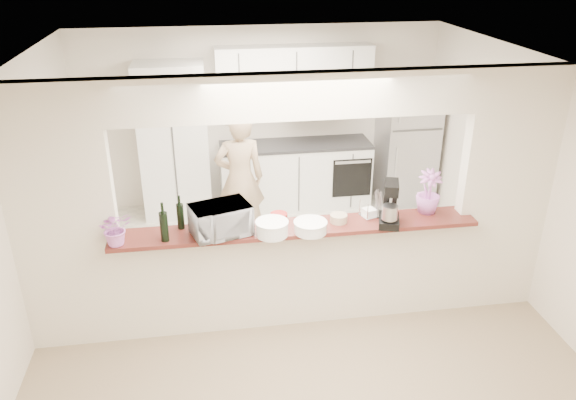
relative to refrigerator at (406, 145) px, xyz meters
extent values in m
plane|color=gray|center=(-2.05, -2.65, -0.85)|extent=(6.00, 6.00, 0.00)
cube|color=beige|center=(-2.05, -1.10, -0.84)|extent=(5.00, 2.90, 0.01)
cube|color=silver|center=(-4.10, -2.65, 0.40)|extent=(0.90, 0.15, 2.50)
cube|color=silver|center=(0.00, -2.65, 0.40)|extent=(0.90, 0.15, 2.50)
cube|color=silver|center=(-2.05, -2.65, 1.45)|extent=(3.20, 0.15, 0.40)
cube|color=silver|center=(-2.05, -2.65, -0.32)|extent=(3.20, 0.15, 1.05)
cube|color=maroon|center=(-2.05, -2.70, 0.22)|extent=(3.40, 0.38, 0.04)
cube|color=white|center=(-3.25, 0.05, 0.20)|extent=(0.90, 0.60, 2.10)
cube|color=white|center=(-1.60, 0.05, -0.40)|extent=(2.10, 0.60, 0.90)
cube|color=#2F2F32|center=(-1.60, 0.05, 0.07)|extent=(2.10, 0.62, 0.04)
cube|color=white|center=(-1.60, 0.18, 1.02)|extent=(2.10, 0.35, 0.75)
cube|color=black|center=(-1.35, 0.07, 0.59)|extent=(0.75, 0.45, 0.12)
cube|color=black|center=(-0.85, -0.25, -0.35)|extent=(0.55, 0.02, 0.55)
cube|color=#B5B4B9|center=(0.00, 0.00, 0.00)|extent=(0.75, 0.70, 1.70)
imported|color=#DD75CD|center=(-3.65, -2.80, 0.39)|extent=(0.34, 0.32, 0.31)
cylinder|color=black|center=(-3.11, -2.58, 0.36)|extent=(0.06, 0.06, 0.24)
cylinder|color=black|center=(-3.11, -2.58, 0.52)|extent=(0.02, 0.02, 0.08)
cylinder|color=black|center=(-3.24, -2.80, 0.38)|extent=(0.07, 0.07, 0.27)
cylinder|color=black|center=(-3.24, -2.80, 0.56)|extent=(0.03, 0.03, 0.09)
imported|color=silver|center=(-2.75, -2.75, 0.38)|extent=(0.59, 0.48, 0.28)
imported|color=white|center=(-2.75, -2.60, 0.35)|extent=(0.35, 0.35, 0.21)
cylinder|color=white|center=(-2.30, -2.84, 0.30)|extent=(0.29, 0.29, 0.13)
cylinder|color=white|center=(-2.30, -2.84, 0.37)|extent=(0.30, 0.30, 0.01)
cylinder|color=white|center=(-1.95, -2.84, 0.29)|extent=(0.29, 0.29, 0.10)
cylinder|color=white|center=(-1.95, -2.84, 0.34)|extent=(0.31, 0.31, 0.01)
cylinder|color=maroon|center=(-2.20, -2.57, 0.28)|extent=(0.16, 0.16, 0.08)
cylinder|color=tan|center=(-1.65, -2.68, 0.28)|extent=(0.16, 0.16, 0.08)
cube|color=silver|center=(-1.28, -2.60, 0.25)|extent=(0.30, 0.23, 0.02)
cube|color=white|center=(-1.28, -2.60, 0.29)|extent=(0.14, 0.14, 0.07)
cube|color=black|center=(-1.20, -2.80, 0.28)|extent=(0.26, 0.33, 0.07)
cube|color=black|center=(-1.17, -2.70, 0.46)|extent=(0.15, 0.13, 0.31)
cube|color=black|center=(-1.20, -2.81, 0.62)|extent=(0.19, 0.27, 0.10)
cylinder|color=#B7B7BC|center=(-1.22, -2.86, 0.39)|extent=(0.14, 0.14, 0.13)
imported|color=#B66FCF|center=(-0.75, -2.60, 0.45)|extent=(0.24, 0.24, 0.43)
imported|color=tan|center=(-2.45, -0.89, -0.02)|extent=(0.64, 0.44, 1.67)
camera|label=1|loc=(-2.84, -7.25, 2.62)|focal=35.00mm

